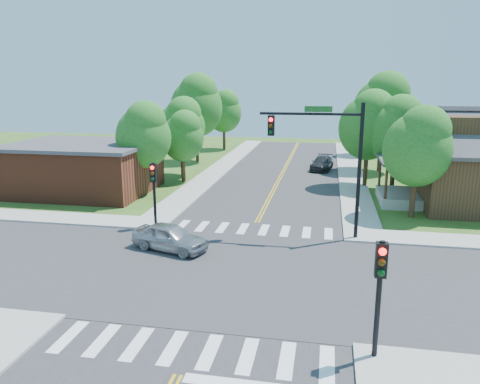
% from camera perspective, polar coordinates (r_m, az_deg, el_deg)
% --- Properties ---
extents(ground, '(100.00, 100.00, 0.00)m').
position_cam_1_polar(ground, '(20.90, -1.08, -9.85)').
color(ground, '#2F5219').
rests_on(ground, ground).
extents(road_ns, '(10.00, 90.00, 0.04)m').
position_cam_1_polar(road_ns, '(20.89, -1.08, -9.80)').
color(road_ns, '#2D2D30').
rests_on(road_ns, ground).
extents(road_ew, '(90.00, 10.00, 0.04)m').
position_cam_1_polar(road_ew, '(20.89, -1.08, -9.79)').
color(road_ew, '#2D2D30').
rests_on(road_ew, ground).
extents(intersection_patch, '(10.20, 10.20, 0.06)m').
position_cam_1_polar(intersection_patch, '(20.90, -1.08, -9.85)').
color(intersection_patch, '#2D2D30').
rests_on(intersection_patch, ground).
extents(sidewalk_nw, '(40.00, 40.00, 0.14)m').
position_cam_1_polar(sidewalk_nw, '(40.68, -18.66, 1.11)').
color(sidewalk_nw, '#9E9B93').
rests_on(sidewalk_nw, ground).
extents(crosswalk_north, '(8.85, 2.00, 0.01)m').
position_cam_1_polar(crosswalk_north, '(26.60, 1.64, -4.56)').
color(crosswalk_north, white).
rests_on(crosswalk_north, ground).
extents(crosswalk_south, '(8.85, 2.00, 0.01)m').
position_cam_1_polar(crosswalk_south, '(15.54, -5.98, -18.57)').
color(crosswalk_south, white).
rests_on(crosswalk_south, ground).
extents(centerline, '(0.30, 90.00, 0.01)m').
position_cam_1_polar(centerline, '(20.88, -1.08, -9.74)').
color(centerline, gold).
rests_on(centerline, ground).
extents(signal_mast_ne, '(5.30, 0.42, 7.20)m').
position_cam_1_polar(signal_mast_ne, '(24.61, 10.55, 5.25)').
color(signal_mast_ne, black).
rests_on(signal_mast_ne, ground).
extents(signal_pole_se, '(0.34, 0.42, 3.80)m').
position_cam_1_polar(signal_pole_se, '(14.41, 16.69, -10.05)').
color(signal_pole_se, black).
rests_on(signal_pole_se, ground).
extents(signal_pole_nw, '(0.34, 0.42, 3.80)m').
position_cam_1_polar(signal_pole_nw, '(26.76, -10.47, 1.13)').
color(signal_pole_nw, black).
rests_on(signal_pole_nw, ground).
extents(building_nw, '(10.40, 8.40, 3.73)m').
position_cam_1_polar(building_nw, '(37.32, -18.63, 2.90)').
color(building_nw, brown).
rests_on(building_nw, ground).
extents(tree_e_a, '(4.07, 3.86, 6.91)m').
position_cam_1_polar(tree_e_a, '(30.03, 20.99, 5.40)').
color(tree_e_a, '#382314').
rests_on(tree_e_a, ground).
extents(tree_e_b, '(4.31, 4.09, 7.32)m').
position_cam_1_polar(tree_e_b, '(36.95, 18.64, 7.36)').
color(tree_e_b, '#382314').
rests_on(tree_e_b, ground).
extents(tree_e_c, '(5.38, 5.11, 9.15)m').
position_cam_1_polar(tree_e_c, '(44.92, 17.15, 9.97)').
color(tree_e_c, '#382314').
rests_on(tree_e_c, ground).
extents(tree_e_d, '(4.32, 4.10, 7.34)m').
position_cam_1_polar(tree_e_d, '(54.13, 16.17, 9.27)').
color(tree_e_d, '#382314').
rests_on(tree_e_d, ground).
extents(tree_w_a, '(4.06, 3.86, 6.90)m').
position_cam_1_polar(tree_w_a, '(34.98, -11.62, 7.02)').
color(tree_w_a, '#382314').
rests_on(tree_w_a, ground).
extents(tree_w_b, '(4.11, 3.91, 6.99)m').
position_cam_1_polar(tree_w_b, '(41.31, -7.06, 8.23)').
color(tree_w_b, '#382314').
rests_on(tree_w_b, ground).
extents(tree_w_c, '(5.33, 5.06, 9.06)m').
position_cam_1_polar(tree_w_c, '(48.56, -5.28, 10.65)').
color(tree_w_c, '#382314').
rests_on(tree_w_c, ground).
extents(tree_w_d, '(4.28, 4.06, 7.27)m').
position_cam_1_polar(tree_w_d, '(57.46, -1.91, 9.95)').
color(tree_w_d, '#382314').
rests_on(tree_w_d, ground).
extents(tree_house, '(4.52, 4.29, 7.68)m').
position_cam_1_polar(tree_house, '(37.72, 15.51, 8.05)').
color(tree_house, '#382314').
rests_on(tree_house, ground).
extents(tree_bldg, '(3.52, 3.34, 5.98)m').
position_cam_1_polar(tree_bldg, '(38.93, -6.94, 6.93)').
color(tree_bldg, '#382314').
rests_on(tree_bldg, ground).
extents(car_silver, '(3.83, 4.84, 1.34)m').
position_cam_1_polar(car_silver, '(23.53, -8.55, -5.54)').
color(car_silver, '#ABAEB2').
rests_on(car_silver, ground).
extents(car_dgrey, '(3.01, 4.82, 1.25)m').
position_cam_1_polar(car_dgrey, '(44.87, 9.96, 3.44)').
color(car_dgrey, '#2A2C2F').
rests_on(car_dgrey, ground).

